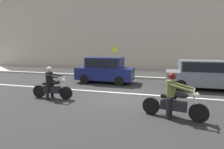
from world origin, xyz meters
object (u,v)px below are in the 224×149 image
Objects in this scene: parked_hatchback_navy at (105,70)px; parked_sedan_slate_gray at (202,74)px; street_sign_post at (115,57)px; motorcycle_with_rider_black_leather at (52,85)px; motorcycle_with_rider_olive at (174,100)px.

parked_hatchback_navy is 0.93× the size of parked_sedan_slate_gray.
parked_sedan_slate_gray is 1.76× the size of street_sign_post.
motorcycle_with_rider_black_leather is 0.95× the size of motorcycle_with_rider_olive.
motorcycle_with_rider_olive is at bearing -63.80° from street_sign_post.
motorcycle_with_rider_black_leather is 5.60m from motorcycle_with_rider_olive.
motorcycle_with_rider_olive is (5.53, -0.93, 0.01)m from motorcycle_with_rider_black_leather.
motorcycle_with_rider_black_leather is 8.55m from street_sign_post.
street_sign_post reaches higher than parked_sedan_slate_gray.
parked_hatchback_navy is 1.64× the size of street_sign_post.
motorcycle_with_rider_black_leather is 8.57m from parked_sedan_slate_gray.
parked_sedan_slate_gray is at bearing 29.94° from motorcycle_with_rider_black_leather.
parked_sedan_slate_gray is 7.77m from street_sign_post.
parked_hatchback_navy is at bearing 75.29° from motorcycle_with_rider_black_leather.
street_sign_post reaches higher than motorcycle_with_rider_olive.
parked_sedan_slate_gray is (7.43, 4.28, 0.24)m from motorcycle_with_rider_black_leather.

